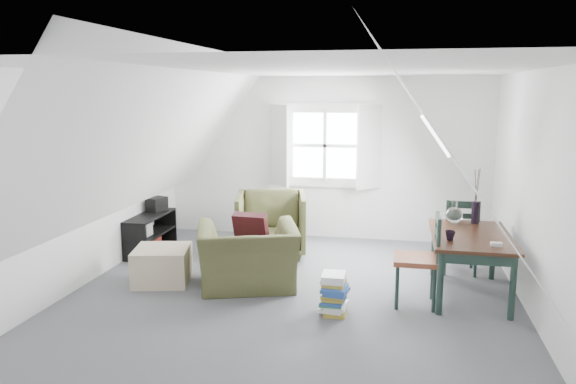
% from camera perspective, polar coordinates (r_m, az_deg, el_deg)
% --- Properties ---
extents(floor, '(5.50, 5.50, 0.00)m').
position_cam_1_polar(floor, '(6.36, 0.25, -10.77)').
color(floor, '#535459').
rests_on(floor, ground).
extents(ceiling, '(5.50, 5.50, 0.00)m').
position_cam_1_polar(ceiling, '(5.94, 0.27, 12.34)').
color(ceiling, white).
rests_on(ceiling, wall_back).
extents(wall_back, '(5.00, 0.00, 5.00)m').
position_cam_1_polar(wall_back, '(8.71, 3.79, 3.44)').
color(wall_back, white).
rests_on(wall_back, ground).
extents(wall_front, '(5.00, 0.00, 5.00)m').
position_cam_1_polar(wall_front, '(3.45, -8.76, -7.38)').
color(wall_front, white).
rests_on(wall_front, ground).
extents(wall_left, '(0.00, 5.50, 5.50)m').
position_cam_1_polar(wall_left, '(6.95, -20.39, 1.07)').
color(wall_left, white).
rests_on(wall_left, ground).
extents(wall_right, '(0.00, 5.50, 5.50)m').
position_cam_1_polar(wall_right, '(6.07, 24.10, -0.46)').
color(wall_right, white).
rests_on(wall_right, ground).
extents(slope_left, '(3.19, 5.50, 4.48)m').
position_cam_1_polar(slope_left, '(6.44, -13.45, 5.45)').
color(slope_left, white).
rests_on(slope_left, wall_left).
extents(slope_right, '(3.19, 5.50, 4.48)m').
position_cam_1_polar(slope_right, '(5.86, 15.36, 4.91)').
color(slope_right, white).
rests_on(slope_right, wall_right).
extents(dormer_window, '(1.71, 0.35, 1.30)m').
position_cam_1_polar(dormer_window, '(8.62, 3.74, 4.70)').
color(dormer_window, white).
rests_on(dormer_window, wall_back).
extents(skylight, '(0.35, 0.75, 0.47)m').
position_cam_1_polar(skylight, '(7.16, 14.69, 5.61)').
color(skylight, white).
rests_on(skylight, slope_right).
extents(armchair_near, '(1.39, 1.30, 0.74)m').
position_cam_1_polar(armchair_near, '(6.74, -4.07, -9.56)').
color(armchair_near, '#454728').
rests_on(armchair_near, floor).
extents(armchair_far, '(1.12, 1.14, 0.88)m').
position_cam_1_polar(armchair_far, '(8.01, -1.70, -6.30)').
color(armchair_far, '#454728').
rests_on(armchair_far, floor).
extents(throw_pillow, '(0.42, 0.27, 0.42)m').
position_cam_1_polar(throw_pillow, '(6.69, -3.79, -3.79)').
color(throw_pillow, '#3B1016').
rests_on(throw_pillow, armchair_near).
extents(ottoman, '(0.76, 0.76, 0.42)m').
position_cam_1_polar(ottoman, '(6.98, -12.66, -7.25)').
color(ottoman, '#C3B093').
rests_on(ottoman, floor).
extents(dining_table, '(0.85, 1.42, 0.71)m').
position_cam_1_polar(dining_table, '(6.60, 18.05, -4.89)').
color(dining_table, black).
rests_on(dining_table, floor).
extents(demijohn, '(0.20, 0.20, 0.28)m').
position_cam_1_polar(demijohn, '(6.97, 16.51, -2.23)').
color(demijohn, silver).
rests_on(demijohn, dining_table).
extents(vase_twigs, '(0.08, 0.09, 0.66)m').
position_cam_1_polar(vase_twigs, '(7.08, 18.47, -1.88)').
color(vase_twigs, black).
rests_on(vase_twigs, dining_table).
extents(cup, '(0.14, 0.14, 0.10)m').
position_cam_1_polar(cup, '(6.26, 16.11, -4.71)').
color(cup, black).
rests_on(cup, dining_table).
extents(paper_box, '(0.12, 0.08, 0.04)m').
position_cam_1_polar(paper_box, '(6.16, 20.41, -5.00)').
color(paper_box, white).
rests_on(paper_box, dining_table).
extents(dining_chair_far, '(0.45, 0.45, 0.96)m').
position_cam_1_polar(dining_chair_far, '(7.40, 17.09, -4.12)').
color(dining_chair_far, brown).
rests_on(dining_chair_far, floor).
extents(dining_chair_near, '(0.47, 0.47, 1.00)m').
position_cam_1_polar(dining_chair_near, '(6.20, 13.27, -6.55)').
color(dining_chair_near, brown).
rests_on(dining_chair_near, floor).
extents(media_shelf, '(0.35, 1.06, 0.54)m').
position_cam_1_polar(media_shelf, '(8.26, -13.90, -4.34)').
color(media_shelf, black).
rests_on(media_shelf, floor).
extents(electronics_box, '(0.27, 0.32, 0.22)m').
position_cam_1_polar(electronics_box, '(8.42, -13.19, -1.28)').
color(electronics_box, black).
rests_on(electronics_box, media_shelf).
extents(magazine_stack, '(0.32, 0.37, 0.42)m').
position_cam_1_polar(magazine_stack, '(5.92, 4.71, -10.27)').
color(magazine_stack, '#B29933').
rests_on(magazine_stack, floor).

